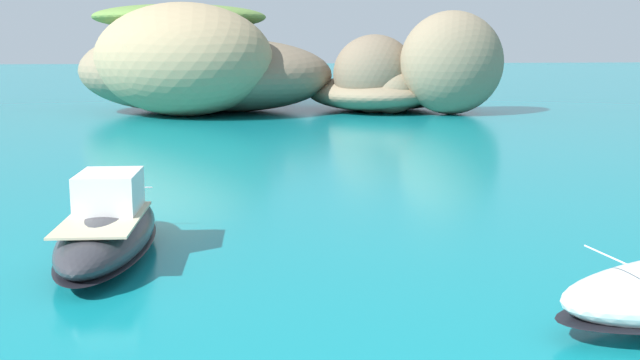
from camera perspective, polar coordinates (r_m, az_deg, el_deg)
islet_large at (r=69.02m, az=-8.68°, el=8.38°), size 26.72×29.65×9.12m
islet_small at (r=66.51m, az=6.13°, el=7.37°), size 18.04×17.25×8.40m
motorboat_charcoal at (r=22.52m, az=-15.26°, el=-3.51°), size 2.59×7.99×2.34m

